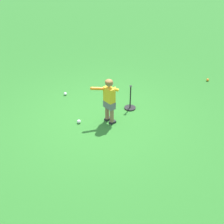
# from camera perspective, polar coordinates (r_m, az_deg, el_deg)

# --- Properties ---
(ground_plane) EXTENTS (40.00, 40.00, 0.00)m
(ground_plane) POSITION_cam_1_polar(r_m,az_deg,el_deg) (7.00, -2.50, -1.07)
(ground_plane) COLOR #2D7528
(child_batter) EXTENTS (0.64, 0.33, 1.08)m
(child_batter) POSITION_cam_1_polar(r_m,az_deg,el_deg) (6.51, -0.58, 2.90)
(child_batter) COLOR #232328
(child_batter) RESTS_ON ground
(play_ball_far_right) EXTENTS (0.08, 0.08, 0.08)m
(play_ball_far_right) POSITION_cam_1_polar(r_m,az_deg,el_deg) (9.08, 17.86, 5.89)
(play_ball_far_right) COLOR orange
(play_ball_far_right) RESTS_ON ground
(play_ball_by_bucket) EXTENTS (0.09, 0.09, 0.09)m
(play_ball_by_bucket) POSITION_cam_1_polar(r_m,az_deg,el_deg) (6.82, -6.37, -1.82)
(play_ball_by_bucket) COLOR white
(play_ball_by_bucket) RESTS_ON ground
(play_ball_center_lawn) EXTENTS (0.08, 0.08, 0.08)m
(play_ball_center_lawn) POSITION_cam_1_polar(r_m,az_deg,el_deg) (8.00, -8.94, 3.47)
(play_ball_center_lawn) COLOR white
(play_ball_center_lawn) RESTS_ON ground
(batting_tee) EXTENTS (0.28, 0.28, 0.62)m
(batting_tee) POSITION_cam_1_polar(r_m,az_deg,el_deg) (7.30, 3.49, 1.41)
(batting_tee) COLOR black
(batting_tee) RESTS_ON ground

